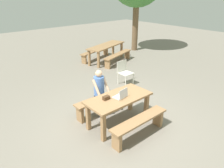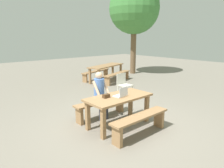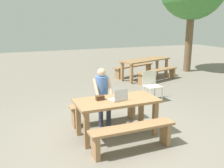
{
  "view_description": "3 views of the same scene",
  "coord_description": "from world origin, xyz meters",
  "px_view_note": "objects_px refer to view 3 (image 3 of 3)",
  "views": [
    {
      "loc": [
        -3.04,
        -3.26,
        3.04
      ],
      "look_at": [
        0.0,
        0.25,
        0.99
      ],
      "focal_mm": 33.86,
      "sensor_mm": 36.0,
      "label": 1
    },
    {
      "loc": [
        -3.1,
        -3.31,
        2.1
      ],
      "look_at": [
        0.0,
        0.25,
        0.99
      ],
      "focal_mm": 32.11,
      "sensor_mm": 36.0,
      "label": 2
    },
    {
      "loc": [
        -1.84,
        -4.18,
        2.21
      ],
      "look_at": [
        0.0,
        0.25,
        0.99
      ],
      "focal_mm": 39.85,
      "sensor_mm": 36.0,
      "label": 3
    }
  ],
  "objects_px": {
    "picnic_table_front": "(117,106)",
    "picnic_table_mid": "(145,62)",
    "person_seated": "(102,92)",
    "small_pouch": "(100,98)",
    "plastic_chair": "(152,85)",
    "laptop": "(119,97)"
  },
  "relations": [
    {
      "from": "person_seated",
      "to": "laptop",
      "type": "bearing_deg",
      "value": -83.52
    },
    {
      "from": "small_pouch",
      "to": "picnic_table_mid",
      "type": "bearing_deg",
      "value": 50.47
    },
    {
      "from": "plastic_chair",
      "to": "picnic_table_mid",
      "type": "xyz_separation_m",
      "value": [
        1.23,
        2.47,
        0.2
      ]
    },
    {
      "from": "person_seated",
      "to": "small_pouch",
      "type": "bearing_deg",
      "value": -114.65
    },
    {
      "from": "small_pouch",
      "to": "picnic_table_mid",
      "type": "height_order",
      "value": "small_pouch"
    },
    {
      "from": "picnic_table_front",
      "to": "plastic_chair",
      "type": "xyz_separation_m",
      "value": [
        1.83,
        1.7,
        -0.17
      ]
    },
    {
      "from": "picnic_table_front",
      "to": "picnic_table_mid",
      "type": "xyz_separation_m",
      "value": [
        3.05,
        4.17,
        0.03
      ]
    },
    {
      "from": "small_pouch",
      "to": "person_seated",
      "type": "height_order",
      "value": "person_seated"
    },
    {
      "from": "plastic_chair",
      "to": "picnic_table_mid",
      "type": "relative_size",
      "value": 0.36
    },
    {
      "from": "laptop",
      "to": "plastic_chair",
      "type": "xyz_separation_m",
      "value": [
        1.8,
        1.75,
        -0.35
      ]
    },
    {
      "from": "small_pouch",
      "to": "picnic_table_mid",
      "type": "xyz_separation_m",
      "value": [
        3.36,
        4.07,
        -0.13
      ]
    },
    {
      "from": "picnic_table_mid",
      "to": "small_pouch",
      "type": "bearing_deg",
      "value": -146.76
    },
    {
      "from": "laptop",
      "to": "person_seated",
      "type": "bearing_deg",
      "value": -92.71
    },
    {
      "from": "picnic_table_front",
      "to": "small_pouch",
      "type": "bearing_deg",
      "value": 162.76
    },
    {
      "from": "plastic_chair",
      "to": "picnic_table_mid",
      "type": "distance_m",
      "value": 2.77
    },
    {
      "from": "picnic_table_mid",
      "to": "picnic_table_front",
      "type": "bearing_deg",
      "value": -143.45
    },
    {
      "from": "picnic_table_front",
      "to": "picnic_table_mid",
      "type": "bearing_deg",
      "value": 53.78
    },
    {
      "from": "person_seated",
      "to": "picnic_table_mid",
      "type": "xyz_separation_m",
      "value": [
        3.11,
        3.53,
        -0.06
      ]
    },
    {
      "from": "picnic_table_front",
      "to": "laptop",
      "type": "distance_m",
      "value": 0.19
    },
    {
      "from": "plastic_chair",
      "to": "picnic_table_mid",
      "type": "height_order",
      "value": "plastic_chair"
    },
    {
      "from": "plastic_chair",
      "to": "person_seated",
      "type": "bearing_deg",
      "value": -151.27
    },
    {
      "from": "laptop",
      "to": "plastic_chair",
      "type": "height_order",
      "value": "laptop"
    }
  ]
}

